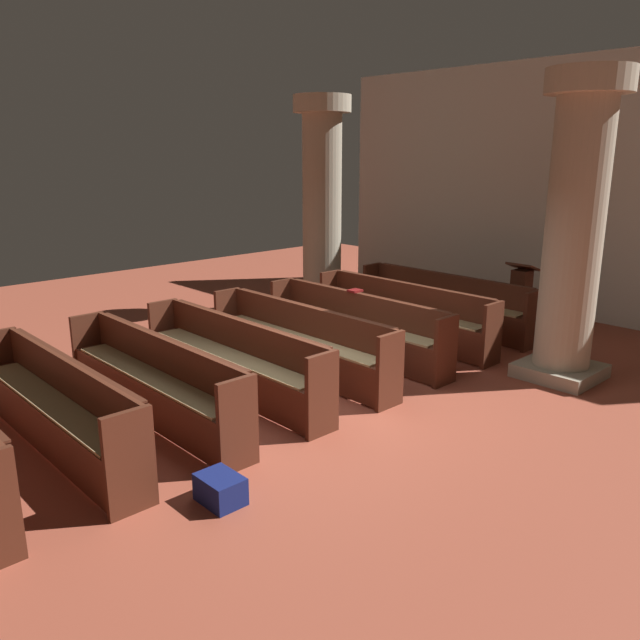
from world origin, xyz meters
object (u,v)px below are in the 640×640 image
at_px(pew_row_1, 402,311).
at_px(pew_row_5, 153,377).
at_px(pew_row_2, 355,323).
at_px(hymn_book, 355,291).
at_px(pew_row_6, 54,402).
at_px(pillar_aisle_side, 575,226).
at_px(pew_row_0, 444,300).
at_px(pew_row_3, 299,338).
at_px(pew_row_4, 232,356).
at_px(kneeler_box_navy, 220,489).
at_px(pillar_far_side, 322,202).
at_px(lectern, 520,298).

distance_m(pew_row_1, pew_row_5, 4.33).
xyz_separation_m(pew_row_2, pew_row_5, (0.00, -3.25, 0.00)).
relative_size(pew_row_1, hymn_book, 17.45).
xyz_separation_m(pew_row_6, pillar_aisle_side, (2.49, 5.68, 1.52)).
distance_m(pew_row_0, pillar_aisle_side, 3.03).
bearing_deg(pew_row_5, hymn_book, 93.13).
relative_size(pillar_aisle_side, hymn_book, 20.57).
xyz_separation_m(pew_row_3, hymn_book, (-0.19, 1.28, 0.43)).
xyz_separation_m(pew_row_4, hymn_book, (-0.19, 2.36, 0.43)).
relative_size(pillar_aisle_side, kneeler_box_navy, 9.52).
height_order(pew_row_4, pillar_far_side, pillar_far_side).
height_order(pillar_far_side, kneeler_box_navy, pillar_far_side).
height_order(pew_row_2, pew_row_6, same).
distance_m(pew_row_4, lectern, 5.61).
height_order(pew_row_1, pew_row_2, same).
relative_size(pew_row_2, kneeler_box_navy, 8.08).
bearing_deg(pillar_aisle_side, pew_row_6, -113.67).
bearing_deg(hymn_book, pew_row_5, -86.87).
distance_m(pillar_aisle_side, lectern, 3.13).
bearing_deg(lectern, pew_row_1, -107.21).
bearing_deg(hymn_book, pew_row_2, -46.30).
distance_m(pew_row_0, pew_row_1, 1.08).
distance_m(pew_row_3, pew_row_5, 2.17).
bearing_deg(hymn_book, pew_row_6, -87.62).
distance_m(pew_row_1, pew_row_2, 1.08).
height_order(pew_row_5, lectern, lectern).
height_order(pew_row_1, kneeler_box_navy, pew_row_1).
distance_m(pew_row_2, kneeler_box_navy, 4.23).
distance_m(pew_row_2, pew_row_6, 4.33).
relative_size(pew_row_4, pillar_far_side, 0.85).
relative_size(pew_row_1, kneeler_box_navy, 8.08).
distance_m(pew_row_1, pew_row_6, 5.41).
relative_size(pew_row_0, pew_row_6, 1.00).
bearing_deg(pew_row_0, pew_row_2, -90.00).
distance_m(pew_row_4, pillar_aisle_side, 4.57).
distance_m(pew_row_1, hymn_book, 1.00).
bearing_deg(pew_row_4, pew_row_1, 90.00).
xyz_separation_m(pew_row_6, hymn_book, (-0.19, 4.53, 0.43)).
height_order(pew_row_6, hymn_book, hymn_book).
bearing_deg(pew_row_4, pillar_far_side, 122.58).
bearing_deg(pew_row_6, pillar_far_side, 112.19).
bearing_deg(pew_row_4, hymn_book, 94.55).
distance_m(pew_row_3, pew_row_6, 3.25).
bearing_deg(pew_row_0, pew_row_4, -90.00).
height_order(hymn_book, kneeler_box_navy, hymn_book).
bearing_deg(pew_row_3, pew_row_2, 90.00).
bearing_deg(pew_row_5, lectern, 83.84).
bearing_deg(kneeler_box_navy, lectern, 100.03).
bearing_deg(pew_row_1, kneeler_box_navy, -67.63).
bearing_deg(pew_row_4, pew_row_0, 90.00).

